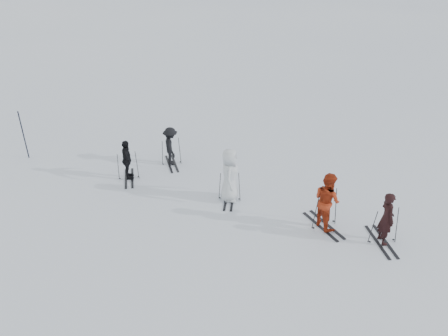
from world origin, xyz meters
name	(u,v)px	position (x,y,z in m)	size (l,w,h in m)	color
ground	(240,204)	(0.00, 0.00, 0.00)	(120.00, 120.00, 0.00)	silver
skier_near_dark	(386,219)	(2.33, -4.12, 0.86)	(0.63, 0.41, 1.72)	black
skier_red	(327,201)	(1.48, -2.53, 0.96)	(0.93, 0.72, 1.91)	maroon
skier_grey	(230,176)	(-0.13, 0.48, 0.97)	(0.95, 0.62, 1.94)	silver
skier_uphill_left	(127,161)	(-2.45, 3.88, 0.78)	(0.92, 0.38, 1.56)	black
skier_uphill_far	(171,147)	(-0.52, 3.98, 0.78)	(1.01, 0.58, 1.57)	black
skis_near_dark	(385,225)	(2.33, -4.12, 0.63)	(0.91, 1.72, 1.25)	black
skis_red	(326,209)	(1.48, -2.53, 0.66)	(0.96, 1.81, 1.32)	black
skis_grey	(230,186)	(-0.13, 0.48, 0.56)	(0.81, 1.53, 1.12)	black
skis_uphill_left	(128,165)	(-2.45, 3.88, 0.57)	(0.83, 1.57, 1.14)	black
skis_uphill_far	(171,151)	(-0.52, 3.98, 0.57)	(0.83, 1.57, 1.15)	black
piste_marker	(24,135)	(-5.18, 7.89, 1.03)	(0.05, 0.05, 2.07)	black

